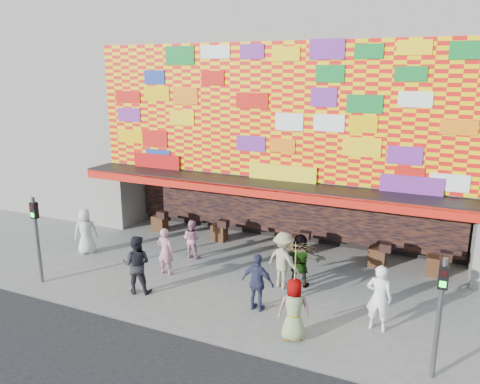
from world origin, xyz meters
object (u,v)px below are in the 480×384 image
(signal_left, at_px, (36,230))
(ped_g, at_px, (294,309))
(ped_d, at_px, (283,260))
(ped_f, at_px, (300,260))
(ped_b, at_px, (165,251))
(ped_c, at_px, (137,264))
(ped_i, at_px, (192,239))
(ped_h, at_px, (379,298))
(ped_e, at_px, (258,282))
(parasol, at_px, (295,262))
(signal_right, at_px, (440,305))
(ped_a, at_px, (86,231))

(signal_left, xyz_separation_m, ped_g, (8.91, 0.20, -1.00))
(ped_d, height_order, ped_f, ped_d)
(ped_f, bearing_deg, ped_b, 4.53)
(ped_c, xyz_separation_m, ped_f, (4.64, 2.63, -0.06))
(ped_f, bearing_deg, ped_i, -16.87)
(ped_h, bearing_deg, ped_e, 8.31)
(signal_left, bearing_deg, parasol, 1.29)
(ped_d, xyz_separation_m, parasol, (1.29, -2.84, 1.26))
(ped_c, relative_size, ped_f, 1.07)
(signal_right, bearing_deg, ped_i, 155.51)
(ped_d, bearing_deg, signal_right, 168.18)
(ped_d, bearing_deg, ped_a, 23.26)
(ped_d, distance_m, ped_f, 0.57)
(ped_d, relative_size, ped_i, 1.27)
(ped_f, height_order, ped_g, ped_f)
(signal_left, relative_size, ped_i, 2.00)
(signal_left, distance_m, parasol, 8.92)
(ped_b, distance_m, ped_e, 4.06)
(ped_b, bearing_deg, ped_g, 157.94)
(ped_g, relative_size, ped_i, 1.15)
(signal_left, bearing_deg, ped_f, 22.66)
(signal_left, distance_m, ped_c, 3.63)
(signal_right, height_order, ped_d, signal_right)
(ped_e, distance_m, parasol, 2.25)
(ped_i, bearing_deg, ped_b, 87.32)
(ped_g, bearing_deg, ped_h, -164.24)
(ped_a, height_order, ped_d, ped_d)
(ped_i, bearing_deg, ped_g, 143.91)
(ped_c, height_order, ped_i, ped_c)
(ped_a, bearing_deg, ped_c, 109.27)
(ped_f, xyz_separation_m, ped_i, (-4.51, 0.65, -0.15))
(ped_a, height_order, ped_g, ped_a)
(signal_left, bearing_deg, ped_g, 1.29)
(ped_g, xyz_separation_m, ped_h, (1.98, 1.43, 0.09))
(ped_b, xyz_separation_m, ped_d, (4.11, 0.74, 0.10))
(signal_right, distance_m, ped_a, 13.12)
(ped_e, bearing_deg, ped_a, -4.95)
(signal_left, height_order, ped_c, signal_left)
(ped_e, relative_size, parasol, 0.90)
(signal_right, bearing_deg, signal_left, 180.00)
(ped_e, xyz_separation_m, ped_f, (0.64, 2.11, 0.01))
(ped_e, height_order, ped_f, ped_f)
(signal_left, distance_m, ped_f, 8.81)
(ped_b, xyz_separation_m, ped_c, (-0.07, -1.56, 0.11))
(ped_e, distance_m, ped_g, 1.81)
(signal_right, bearing_deg, ped_g, 176.70)
(signal_left, relative_size, ped_g, 1.73)
(ped_f, distance_m, ped_g, 3.28)
(ped_a, distance_m, ped_d, 8.04)
(signal_left, xyz_separation_m, ped_f, (8.08, 3.37, -0.96))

